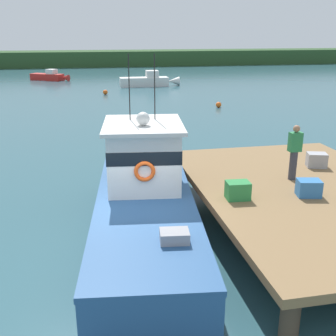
% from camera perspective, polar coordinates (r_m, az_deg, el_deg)
% --- Properties ---
extents(ground_plane, '(200.00, 200.00, 0.00)m').
position_cam_1_polar(ground_plane, '(11.13, -4.10, -10.44)').
color(ground_plane, '#2D5660').
extents(dock, '(6.00, 9.00, 1.20)m').
position_cam_1_polar(dock, '(12.15, 18.86, -3.31)').
color(dock, '#4C3D2D').
rests_on(dock, ground).
extents(main_fishing_boat, '(3.48, 9.95, 4.80)m').
position_cam_1_polar(main_fishing_boat, '(11.22, -3.22, -4.47)').
color(main_fishing_boat, '#285184').
rests_on(main_fishing_boat, ground).
extents(crate_single_far, '(0.63, 0.48, 0.47)m').
position_cam_1_polar(crate_single_far, '(10.86, 9.63, -3.07)').
color(crate_single_far, '#2D8442').
rests_on(crate_single_far, dock).
extents(crate_stack_near_edge, '(0.70, 0.59, 0.46)m').
position_cam_1_polar(crate_stack_near_edge, '(14.08, 19.88, 1.04)').
color(crate_stack_near_edge, '#9E9EA3').
rests_on(crate_stack_near_edge, dock).
extents(crate_stack_mid_dock, '(0.68, 0.56, 0.44)m').
position_cam_1_polar(crate_stack_mid_dock, '(11.52, 18.90, -2.64)').
color(crate_stack_mid_dock, '#3370B2').
rests_on(crate_stack_mid_dock, dock).
extents(deckhand_further_back, '(0.36, 0.22, 1.63)m').
position_cam_1_polar(deckhand_further_back, '(12.49, 17.08, 2.22)').
color(deckhand_further_back, '#383842').
rests_on(deckhand_further_back, dock).
extents(moored_boat_near_channel, '(4.69, 3.59, 1.27)m').
position_cam_1_polar(moored_boat_near_channel, '(51.07, -16.07, 12.09)').
color(moored_boat_near_channel, red).
rests_on(moored_boat_near_channel, ground).
extents(moored_boat_off_the_point, '(6.22, 1.61, 1.58)m').
position_cam_1_polar(moored_boat_off_the_point, '(43.70, -2.76, 11.97)').
color(moored_boat_off_the_point, silver).
rests_on(moored_boat_off_the_point, ground).
extents(mooring_buoy_inshore, '(0.42, 0.42, 0.42)m').
position_cam_1_polar(mooring_buoy_inshore, '(31.22, 7.01, 8.69)').
color(mooring_buoy_inshore, '#EA5B19').
rests_on(mooring_buoy_inshore, ground).
extents(mooring_buoy_spare_mooring, '(0.43, 0.43, 0.43)m').
position_cam_1_polar(mooring_buoy_spare_mooring, '(38.02, -8.67, 10.33)').
color(mooring_buoy_spare_mooring, '#EA5B19').
rests_on(mooring_buoy_spare_mooring, ground).
extents(far_shoreline, '(120.00, 8.00, 2.40)m').
position_cam_1_polar(far_shoreline, '(71.83, -10.79, 14.68)').
color(far_shoreline, '#284723').
rests_on(far_shoreline, ground).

